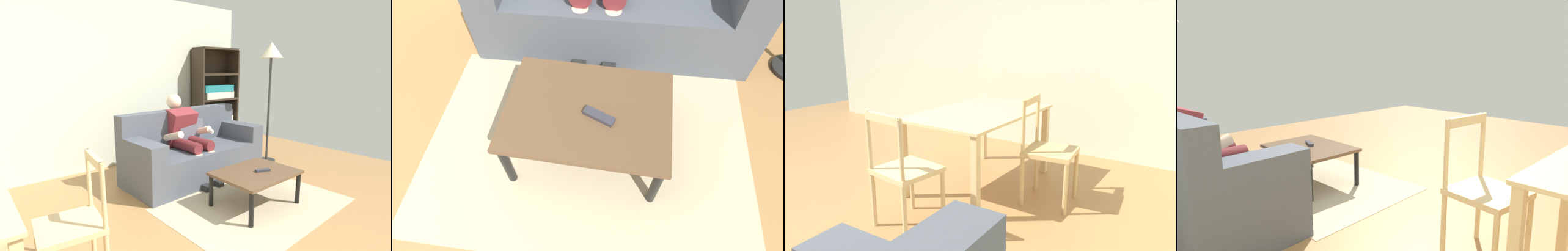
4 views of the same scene
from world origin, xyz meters
TOP-DOWN VIEW (x-y plane):
  - wall_back at (0.00, 3.16)m, footprint 6.44×0.12m
  - couch at (1.30, 1.97)m, footprint 2.02×0.90m
  - person_lounging at (1.19, 1.97)m, footprint 0.60×0.95m
  - coffee_table at (1.27, 0.82)m, footprint 0.88×0.65m
  - tv_remote at (1.33, 0.78)m, footprint 0.18×0.11m
  - bookshelf at (2.62, 2.91)m, footprint 0.92×0.36m
  - dining_chair_facing_couch at (-0.67, 0.82)m, footprint 0.46×0.46m
  - area_rug at (1.27, 0.82)m, footprint 2.04×1.46m
  - floor_lamp at (2.66, 1.70)m, footprint 0.36×0.36m

SIDE VIEW (x-z plane):
  - area_rug at x=1.27m, z-range 0.00..0.01m
  - coffee_table at x=1.27m, z-range 0.15..0.54m
  - couch at x=1.30m, z-range -0.12..0.82m
  - tv_remote at x=1.33m, z-range 0.39..0.42m
  - dining_chair_facing_couch at x=-0.67m, z-range 0.00..0.93m
  - person_lounging at x=1.19m, z-range 0.03..1.18m
  - bookshelf at x=2.62m, z-range -0.17..1.71m
  - wall_back at x=0.00m, z-range 0.00..2.62m
  - floor_lamp at x=2.66m, z-range 0.66..2.56m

